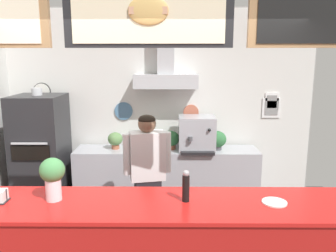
{
  "coord_description": "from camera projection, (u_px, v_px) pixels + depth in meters",
  "views": [
    {
      "loc": [
        0.18,
        -2.83,
        2.21
      ],
      "look_at": [
        0.15,
        0.7,
        1.49
      ],
      "focal_mm": 36.69,
      "sensor_mm": 36.0,
      "label": 1
    }
  ],
  "objects": [
    {
      "name": "potted_sage",
      "position": [
        217.0,
        140.0,
        4.9
      ],
      "size": [
        0.26,
        0.26,
        0.27
      ],
      "color": "#4C4C51",
      "rests_on": "back_prep_counter"
    },
    {
      "name": "pizza_oven",
      "position": [
        42.0,
        155.0,
        4.84
      ],
      "size": [
        0.67,
        0.74,
        1.79
      ],
      "color": "#232326",
      "rests_on": "ground_plane"
    },
    {
      "name": "pepper_grinder",
      "position": [
        186.0,
        186.0,
        2.67
      ],
      "size": [
        0.06,
        0.06,
        0.25
      ],
      "color": "black",
      "rests_on": "service_counter"
    },
    {
      "name": "back_wall_assembly",
      "position": [
        159.0,
        101.0,
        5.03
      ],
      "size": [
        4.61,
        2.48,
        2.91
      ],
      "color": "gray",
      "rests_on": "ground_plane"
    },
    {
      "name": "potted_oregano",
      "position": [
        145.0,
        139.0,
        4.92
      ],
      "size": [
        0.24,
        0.24,
        0.26
      ],
      "color": "#9E563D",
      "rests_on": "back_prep_counter"
    },
    {
      "name": "condiment_plate",
      "position": [
        274.0,
        202.0,
        2.65
      ],
      "size": [
        0.19,
        0.19,
        0.01
      ],
      "color": "white",
      "rests_on": "service_counter"
    },
    {
      "name": "espresso_machine",
      "position": [
        197.0,
        134.0,
        4.87
      ],
      "size": [
        0.51,
        0.51,
        0.48
      ],
      "color": "#A3A5AD",
      "rests_on": "back_prep_counter"
    },
    {
      "name": "back_prep_counter",
      "position": [
        167.0,
        179.0,
        5.04
      ],
      "size": [
        2.63,
        0.53,
        0.9
      ],
      "color": "#A3A5AD",
      "rests_on": "ground_plane"
    },
    {
      "name": "shop_worker",
      "position": [
        148.0,
        176.0,
        3.95
      ],
      "size": [
        0.54,
        0.3,
        1.58
      ],
      "rotation": [
        0.0,
        0.0,
        3.35
      ],
      "color": "#232328",
      "rests_on": "ground_plane"
    },
    {
      "name": "potted_basil",
      "position": [
        115.0,
        140.0,
        4.94
      ],
      "size": [
        0.21,
        0.21,
        0.24
      ],
      "color": "#9E563D",
      "rests_on": "back_prep_counter"
    },
    {
      "name": "potted_thyme",
      "position": [
        171.0,
        139.0,
        4.93
      ],
      "size": [
        0.24,
        0.24,
        0.26
      ],
      "color": "#9E563D",
      "rests_on": "back_prep_counter"
    },
    {
      "name": "basil_vase",
      "position": [
        53.0,
        177.0,
        2.68
      ],
      "size": [
        0.19,
        0.19,
        0.34
      ],
      "color": "silver",
      "rests_on": "service_counter"
    }
  ]
}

